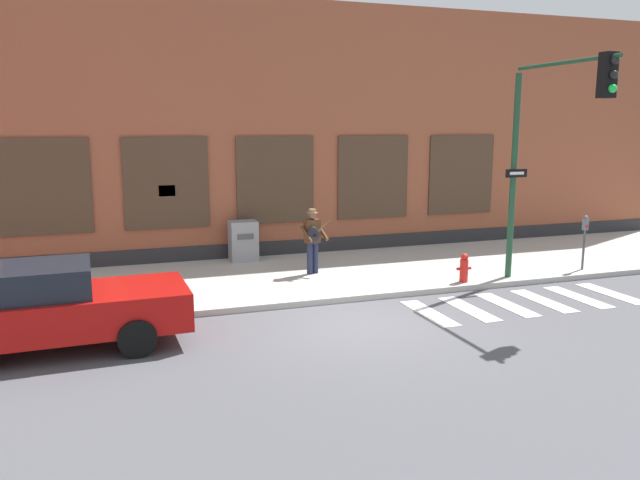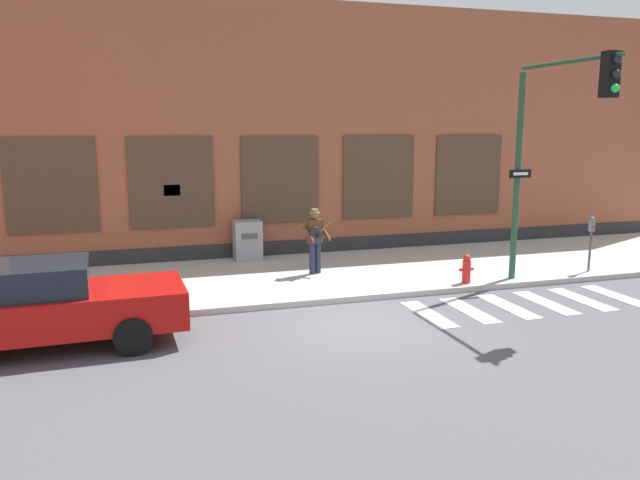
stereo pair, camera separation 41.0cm
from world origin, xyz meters
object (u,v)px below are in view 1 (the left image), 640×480
at_px(utility_box, 243,241).
at_px(traffic_light, 549,133).
at_px(red_car, 49,307).
at_px(busker, 313,237).
at_px(parking_meter, 585,234).
at_px(fire_hydrant, 464,268).

bearing_deg(utility_box, traffic_light, -41.54).
relative_size(red_car, busker, 2.79).
distance_m(busker, parking_meter, 7.12).
height_order(traffic_light, parking_meter, traffic_light).
relative_size(parking_meter, fire_hydrant, 2.05).
bearing_deg(traffic_light, red_car, -178.29).
height_order(red_car, fire_hydrant, red_car).
bearing_deg(red_car, utility_box, 50.23).
xyz_separation_m(busker, parking_meter, (6.88, -1.84, 0.00)).
distance_m(red_car, busker, 6.85).
relative_size(busker, traffic_light, 0.32).
bearing_deg(red_car, busker, 29.69).
height_order(busker, fire_hydrant, busker).
height_order(traffic_light, fire_hydrant, traffic_light).
bearing_deg(traffic_light, fire_hydrant, 140.97).
distance_m(traffic_light, parking_meter, 3.73).
bearing_deg(parking_meter, red_car, -173.12).
bearing_deg(red_car, traffic_light, 1.71).
bearing_deg(utility_box, red_car, -129.77).
xyz_separation_m(busker, fire_hydrant, (3.20, -1.98, -0.60)).
height_order(parking_meter, utility_box, parking_meter).
bearing_deg(fire_hydrant, busker, 148.20).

